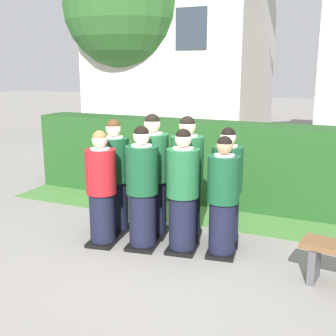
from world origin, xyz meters
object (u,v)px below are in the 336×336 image
Objects in this scene: student_rear_row_0 at (115,179)px; student_rear_row_2 at (187,182)px; student_front_row_2 at (183,194)px; student_rear_row_1 at (153,178)px; student_front_row_3 at (223,200)px; student_in_red_blazer at (102,191)px; student_rear_row_3 at (226,189)px; student_front_row_1 at (142,191)px.

student_rear_row_0 is 1.05m from student_rear_row_2.
student_rear_row_2 reaches higher than student_front_row_2.
student_rear_row_0 is (-1.14, 0.23, 0.02)m from student_front_row_2.
student_front_row_3 is at bearing -12.96° from student_rear_row_1.
student_rear_row_3 reaches higher than student_in_red_blazer.
student_rear_row_1 reaches higher than student_front_row_1.
student_rear_row_3 is (0.43, 0.48, -0.01)m from student_front_row_2.
student_front_row_3 is 0.40m from student_rear_row_3.
student_front_row_2 is 0.69m from student_rear_row_1.
student_rear_row_0 is (-0.62, 0.34, 0.01)m from student_front_row_1.
student_front_row_2 is at bearing 11.93° from student_front_row_1.
student_rear_row_1 is at bearing -172.10° from student_rear_row_3.
student_front_row_3 is (1.57, 0.32, -0.01)m from student_in_red_blazer.
student_rear_row_3 is at bearing 100.68° from student_front_row_3.
student_rear_row_3 reaches higher than student_front_row_3.
student_rear_row_2 is (-0.11, 0.40, 0.05)m from student_front_row_2.
student_in_red_blazer is at bearing -154.31° from student_rear_row_3.
student_rear_row_2 is (0.42, 0.52, 0.04)m from student_front_row_1.
student_in_red_blazer is 0.75m from student_rear_row_1.
student_rear_row_0 reaches higher than student_front_row_3.
student_in_red_blazer is 0.94× the size of student_rear_row_0.
student_rear_row_0 is at bearing 175.16° from student_front_row_3.
student_rear_row_3 is at bearing 7.90° from student_rear_row_1.
student_rear_row_2 reaches higher than student_front_row_3.
student_front_row_2 is at bearing 12.55° from student_in_red_blazer.
student_front_row_3 is 1.14m from student_rear_row_1.
student_front_row_1 reaches higher than student_front_row_2.
student_front_row_3 is at bearing 10.87° from student_front_row_1.
student_rear_row_3 is (0.96, 0.59, -0.02)m from student_front_row_1.
student_front_row_2 is at bearing -11.20° from student_rear_row_0.
student_front_row_1 is 0.54m from student_front_row_2.
student_rear_row_2 is at bearing 152.63° from student_front_row_3.
student_rear_row_0 is 1.60m from student_rear_row_3.
student_in_red_blazer is 0.90× the size of student_rear_row_1.
student_in_red_blazer is 1.16m from student_rear_row_2.
student_rear_row_0 is at bearing -170.27° from student_rear_row_2.
student_front_row_1 is 1.01× the size of student_front_row_2.
student_front_row_3 is 0.97× the size of student_rear_row_3.
student_front_row_3 is 0.70m from student_rear_row_2.
student_in_red_blazer reaches higher than student_front_row_3.
student_in_red_blazer is 0.98× the size of student_rear_row_3.
student_rear_row_3 is at bearing 9.25° from student_rear_row_0.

